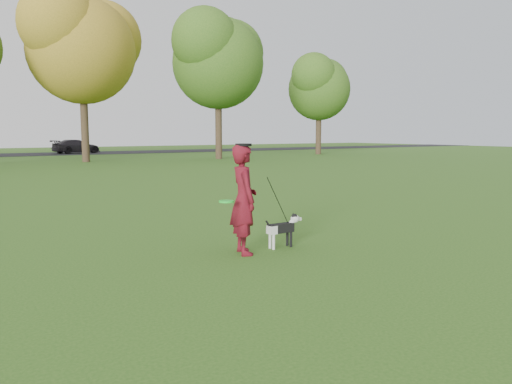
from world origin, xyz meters
TOP-DOWN VIEW (x-y plane):
  - ground at (0.00, 0.00)m, footprint 120.00×120.00m
  - man at (-0.30, 0.01)m, footprint 0.57×0.72m
  - dog at (0.49, 0.01)m, footprint 0.75×0.15m
  - car_right at (6.61, 40.00)m, footprint 4.53×2.75m
  - man_held_items at (0.25, -0.02)m, footprint 1.41×0.39m

SIDE VIEW (x-z plane):
  - ground at x=0.00m, z-range 0.00..0.00m
  - dog at x=0.49m, z-range 0.06..0.63m
  - car_right at x=6.61m, z-range 0.02..1.25m
  - man at x=-0.30m, z-range 0.00..1.75m
  - man_held_items at x=0.25m, z-range 0.20..1.58m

